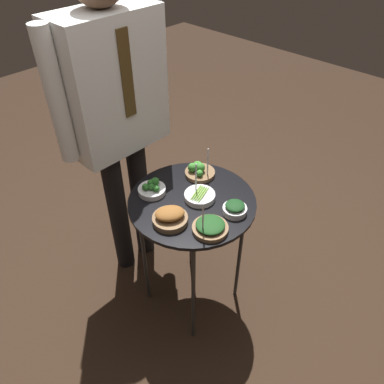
{
  "coord_description": "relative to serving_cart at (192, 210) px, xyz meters",
  "views": [
    {
      "loc": [
        -0.97,
        -0.92,
        1.93
      ],
      "look_at": [
        0.0,
        0.0,
        0.81
      ],
      "focal_mm": 35.0,
      "sensor_mm": 36.0,
      "label": 1
    }
  ],
  "objects": [
    {
      "name": "ground_plane",
      "position": [
        0.0,
        0.0,
        -0.7
      ],
      "size": [
        8.0,
        8.0,
        0.0
      ],
      "primitive_type": "plane",
      "color": "black"
    },
    {
      "name": "serving_cart",
      "position": [
        0.0,
        0.0,
        0.0
      ],
      "size": [
        0.61,
        0.61,
        0.76
      ],
      "color": "black",
      "rests_on": "ground_plane"
    },
    {
      "name": "bowl_asparagus_mid_right",
      "position": [
        0.03,
        -0.02,
        0.08
      ],
      "size": [
        0.15,
        0.15,
        0.18
      ],
      "color": "silver",
      "rests_on": "serving_cart"
    },
    {
      "name": "bowl_broccoli_far_rim",
      "position": [
        0.17,
        0.11,
        0.09
      ],
      "size": [
        0.15,
        0.15,
        0.17
      ],
      "color": "brown",
      "rests_on": "serving_cart"
    },
    {
      "name": "bowl_spinach_front_left",
      "position": [
        0.07,
        -0.2,
        0.09
      ],
      "size": [
        0.11,
        0.11,
        0.06
      ],
      "color": "silver",
      "rests_on": "serving_cart"
    },
    {
      "name": "bowl_roast_mid_left",
      "position": [
        -0.17,
        -0.03,
        0.1
      ],
      "size": [
        0.16,
        0.16,
        0.07
      ],
      "color": "brown",
      "rests_on": "serving_cart"
    },
    {
      "name": "bowl_broccoli_front_right",
      "position": [
        -0.09,
        0.18,
        0.09
      ],
      "size": [
        0.13,
        0.13,
        0.07
      ],
      "color": "silver",
      "rests_on": "serving_cart"
    },
    {
      "name": "bowl_spinach_back_left",
      "position": [
        -0.09,
        -0.19,
        0.09
      ],
      "size": [
        0.16,
        0.16,
        0.18
      ],
      "color": "brown",
      "rests_on": "serving_cart"
    },
    {
      "name": "waiter_figure",
      "position": [
        -0.02,
        0.49,
        0.42
      ],
      "size": [
        0.65,
        0.24,
        1.77
      ],
      "color": "black",
      "rests_on": "ground_plane"
    }
  ]
}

